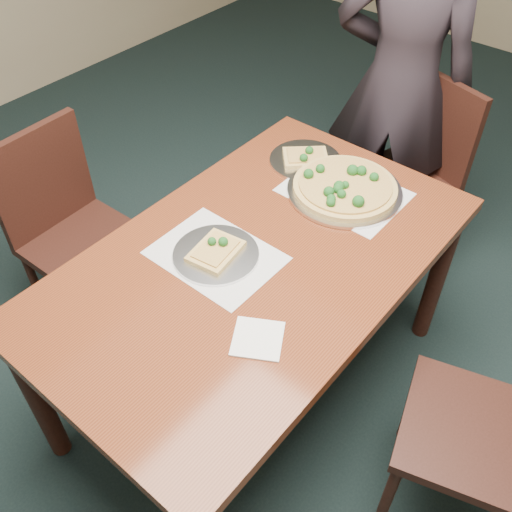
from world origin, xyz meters
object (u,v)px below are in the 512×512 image
Objects in this scene: chair_far at (412,166)px; chair_left at (70,225)px; pizza_pan at (345,188)px; slice_plate_far at (306,159)px; dining_table at (256,275)px; diner at (400,85)px; chair_right at (506,432)px; slice_plate_near at (216,252)px.

chair_far and chair_left have the same top height.
pizza_pan is 1.50× the size of slice_plate_far.
chair_far is at bearing 91.25° from pizza_pan.
dining_table is 0.88× the size of diner.
diner reaches higher than chair_right.
diner reaches higher than dining_table.
chair_left reaches higher than dining_table.
diner reaches higher than chair_far.
chair_far is at bearing 69.41° from slice_plate_far.
chair_right is at bearing 116.14° from diner.
pizza_pan is 1.50× the size of slice_plate_near.
chair_left is 0.79m from slice_plate_near.
dining_table is at bearing -70.33° from slice_plate_far.
chair_far is 0.65m from slice_plate_far.
chair_right reaches higher than dining_table.
diner is (-1.01, 1.04, 0.33)m from chair_right.
chair_far is 1.21m from slice_plate_near.
diner is 6.06× the size of slice_plate_far.
slice_plate_near is at bearing -79.54° from chair_far.
chair_far reaches higher than dining_table.
slice_plate_near is (-0.98, -0.17, 0.25)m from chair_right.
chair_right is 2.17× the size of pizza_pan.
chair_left is 1.75m from chair_right.
pizza_pan is at bearing -56.93° from chair_left.
chair_left is 0.54× the size of diner.
slice_plate_near is (-0.10, -0.08, 0.11)m from dining_table.
diner reaches higher than slice_plate_far.
chair_right is at bearing -23.90° from pizza_pan.
chair_far is at bearing -156.29° from chair_right.
chair_left is 1.52m from diner.
pizza_pan reaches higher than slice_plate_far.
chair_left and chair_right have the same top height.
chair_far is (0.02, 1.09, -0.14)m from dining_table.
dining_table is at bearing -101.04° from chair_right.
diner is 1.21m from slice_plate_near.
slice_plate_near is 0.62m from slice_plate_far.
pizza_pan is at bearing -72.30° from chair_far.
slice_plate_near is (0.75, 0.08, 0.25)m from chair_left.
diner is at bearing -177.23° from chair_far.
diner is at bearing -31.16° from chair_left.
pizza_pan is 0.24m from slice_plate_far.
chair_left is at bearing -98.51° from chair_right.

